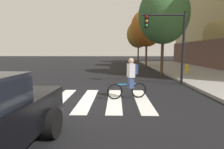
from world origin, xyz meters
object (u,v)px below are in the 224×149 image
(cyclist, at_px, (130,79))
(street_tree_near, at_px, (164,15))
(traffic_light_near, at_px, (169,35))
(street_tree_mid, at_px, (147,28))
(street_tree_far, at_px, (139,34))
(fire_hydrant, at_px, (187,69))

(cyclist, bearing_deg, street_tree_near, 67.08)
(cyclist, height_order, traffic_light_near, traffic_light_near)
(street_tree_near, distance_m, street_tree_mid, 7.52)
(street_tree_far, bearing_deg, street_tree_near, -89.80)
(cyclist, xyz_separation_m, street_tree_near, (3.20, 7.56, 4.00))
(street_tree_near, bearing_deg, street_tree_far, 90.20)
(fire_hydrant, xyz_separation_m, street_tree_near, (-2.07, 0.07, 4.31))
(street_tree_mid, height_order, street_tree_far, street_tree_far)
(cyclist, relative_size, street_tree_mid, 0.24)
(street_tree_mid, bearing_deg, fire_hydrant, -74.24)
(traffic_light_near, bearing_deg, street_tree_mid, 86.80)
(cyclist, relative_size, street_tree_far, 0.24)
(cyclist, xyz_separation_m, fire_hydrant, (5.27, 7.49, -0.31))
(traffic_light_near, bearing_deg, street_tree_far, 88.09)
(cyclist, xyz_separation_m, street_tree_far, (3.14, 23.53, 3.94))
(traffic_light_near, distance_m, fire_hydrant, 5.62)
(fire_hydrant, bearing_deg, street_tree_mid, 105.76)
(traffic_light_near, relative_size, street_tree_near, 0.59)
(traffic_light_near, bearing_deg, cyclist, -127.46)
(traffic_light_near, height_order, street_tree_mid, street_tree_mid)
(cyclist, height_order, street_tree_mid, street_tree_mid)
(cyclist, bearing_deg, street_tree_far, 82.40)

